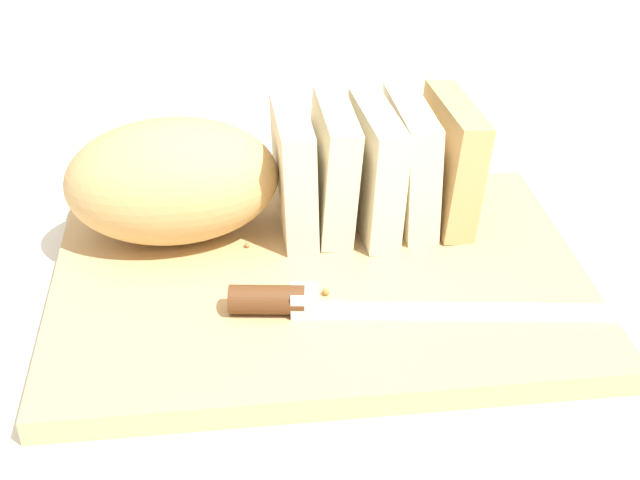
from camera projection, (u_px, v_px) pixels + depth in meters
ground_plane at (320, 292)px, 0.70m from camera, size 3.00×3.00×0.00m
cutting_board at (320, 282)px, 0.69m from camera, size 0.43×0.30×0.02m
bread_loaf at (260, 174)px, 0.72m from camera, size 0.34×0.12×0.11m
bread_knife at (327, 303)px, 0.64m from camera, size 0.29×0.07×0.02m
crumb_near_knife at (247, 245)px, 0.72m from camera, size 0.00×0.00×0.00m
crumb_near_loaf at (307, 248)px, 0.72m from camera, size 0.00×0.00×0.00m
crumb_stray_left at (329, 292)px, 0.66m from camera, size 0.01×0.01×0.01m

